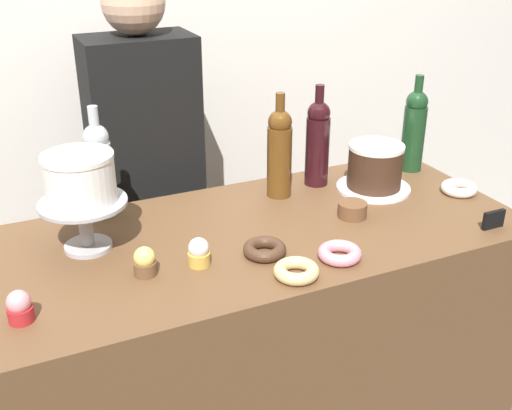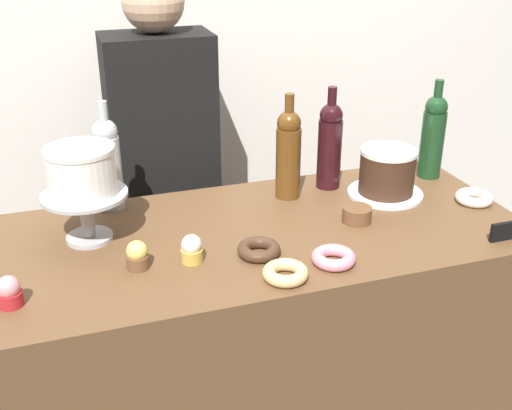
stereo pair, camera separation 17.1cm
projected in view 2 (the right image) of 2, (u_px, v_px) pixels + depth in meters
name	position (u px, v px, depth m)	size (l,w,h in m)	color
back_wall	(181.00, 44.00, 2.38)	(6.00, 0.05, 2.60)	silver
display_counter	(256.00, 368.00, 1.95)	(1.51, 0.67, 0.95)	brown
cake_stand_pedestal	(86.00, 208.00, 1.66)	(0.23, 0.23, 0.14)	#B2B2B7
white_layer_cake	(81.00, 171.00, 1.61)	(0.18, 0.18, 0.13)	white
silver_serving_platter	(385.00, 193.00, 1.96)	(0.23, 0.23, 0.01)	white
chocolate_round_cake	(387.00, 171.00, 1.93)	(0.17, 0.17, 0.14)	#3D2619
wine_bottle_amber	(288.00, 153.00, 1.89)	(0.08, 0.08, 0.33)	#5B3814
wine_bottle_dark_red	(330.00, 144.00, 1.96)	(0.08, 0.08, 0.33)	black
wine_bottle_clear	(108.00, 162.00, 1.82)	(0.08, 0.08, 0.33)	#B2BCC1
wine_bottle_green	(433.00, 135.00, 2.04)	(0.08, 0.08, 0.33)	#193D1E
cupcake_strawberry	(9.00, 292.00, 1.40)	(0.06, 0.06, 0.07)	red
cupcake_lemon	(137.00, 256.00, 1.55)	(0.06, 0.06, 0.07)	brown
cupcake_vanilla	(192.00, 249.00, 1.58)	(0.06, 0.06, 0.07)	gold
donut_chocolate	(259.00, 250.00, 1.62)	(0.11, 0.11, 0.03)	#472D1E
donut_pink	(334.00, 258.00, 1.58)	(0.11, 0.11, 0.03)	pink
donut_glazed	(285.00, 273.00, 1.51)	(0.11, 0.11, 0.03)	#E0C17F
donut_sugar	(474.00, 198.00, 1.91)	(0.11, 0.11, 0.03)	silver
cookie_stack	(357.00, 214.00, 1.79)	(0.08, 0.08, 0.04)	brown
price_sign_chalkboard	(502.00, 232.00, 1.68)	(0.07, 0.01, 0.05)	black
barista_figure	(166.00, 192.00, 2.26)	(0.36, 0.22, 1.60)	black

